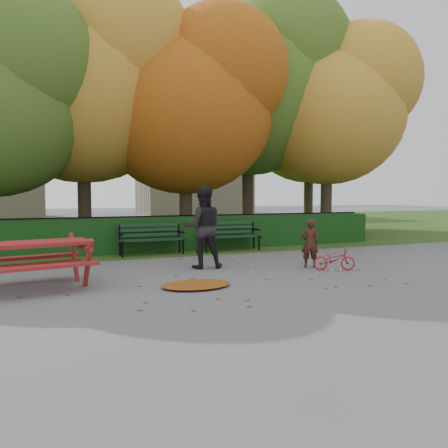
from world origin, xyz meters
name	(u,v)px	position (x,y,z in m)	size (l,w,h in m)	color
ground	(250,274)	(0.00, 0.00, 0.00)	(90.00, 90.00, 0.00)	slate
grass_strip	(131,227)	(0.00, 14.00, 0.01)	(90.00, 90.00, 0.00)	#243D14
building_right	(193,144)	(8.00, 28.00, 6.00)	(9.00, 6.00, 12.00)	#BEAB96
hedge	(187,233)	(0.00, 4.50, 0.50)	(13.00, 0.90, 1.00)	black
iron_fence	(179,230)	(0.00, 5.30, 0.54)	(14.00, 0.04, 1.02)	black
tree_b	(94,81)	(-2.44, 6.75, 5.40)	(6.72, 6.40, 8.79)	#32251D
tree_c	(197,102)	(0.83, 5.96, 4.82)	(6.30, 6.00, 8.00)	#32251D
tree_d	(260,85)	(3.88, 7.23, 5.98)	(7.14, 6.80, 9.58)	#32251D
tree_e	(338,106)	(6.52, 5.77, 5.08)	(6.09, 5.80, 8.16)	#32251D
tree_g	(318,118)	(8.33, 9.76, 5.37)	(6.30, 6.00, 8.55)	#32251D
bench_left	(151,236)	(-1.30, 3.70, 0.52)	(1.80, 0.57, 0.88)	black
bench_right	(230,233)	(1.10, 3.70, 0.52)	(1.80, 0.57, 0.88)	black
picnic_table	(31,252)	(-4.28, 0.17, 0.66)	(2.25, 1.94, 0.97)	maroon
leaf_pile	(196,285)	(-1.49, -0.80, 0.05)	(1.30, 0.90, 0.09)	maroon
leaf_scatter	(244,271)	(0.00, 0.30, 0.01)	(9.00, 5.70, 0.01)	maroon
child	(310,243)	(1.65, 0.23, 0.57)	(0.41, 0.27, 1.13)	#381812
adult	(203,227)	(-0.68, 1.12, 0.95)	(0.92, 0.72, 1.89)	black
bicycle	(334,259)	(1.95, -0.30, 0.24)	(0.32, 0.92, 0.49)	#AB0F1E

